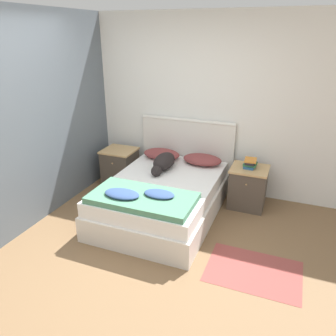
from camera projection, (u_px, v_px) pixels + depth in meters
ground_plane at (121, 262)px, 3.49m from camera, size 16.00×16.00×0.00m
wall_back at (187, 105)px, 4.82m from camera, size 9.00×0.06×2.55m
wall_side_left at (61, 112)px, 4.38m from camera, size 0.06×3.10×2.55m
bed at (163, 198)px, 4.31m from camera, size 1.36×1.90×0.50m
headboard at (187, 152)px, 5.02m from camera, size 1.44×0.06×1.08m
nightstand_left at (120, 167)px, 5.20m from camera, size 0.50×0.47×0.57m
nightstand_right at (248, 187)px, 4.51m from camera, size 0.50×0.47×0.57m
pillow_left at (162, 154)px, 4.92m from camera, size 0.56×0.35×0.14m
pillow_right at (202, 160)px, 4.70m from camera, size 0.56×0.35×0.14m
quilt at (142, 197)px, 3.69m from camera, size 1.19×0.62×0.13m
dog at (164, 162)px, 4.52m from camera, size 0.26×0.69×0.22m
book_stack at (250, 163)px, 4.40m from camera, size 0.17×0.22×0.12m
rug at (253, 271)px, 3.35m from camera, size 0.95×0.67×0.00m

